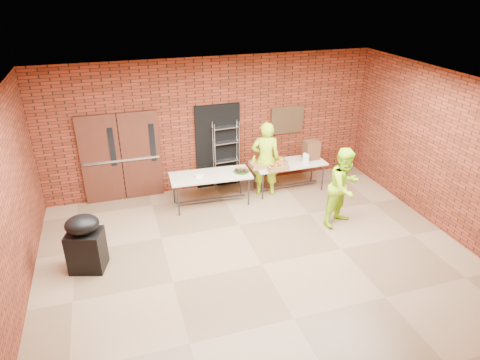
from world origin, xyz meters
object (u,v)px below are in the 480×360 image
table_right (289,165)px  volunteer_man (344,187)px  volunteer_woman (266,159)px  coffee_dispenser (311,150)px  table_left (211,177)px  wire_rack (226,155)px  covered_grill (85,243)px

table_right → volunteer_man: bearing=-76.9°
volunteer_woman → volunteer_man: volunteer_woman is taller
coffee_dispenser → table_left: bearing=-174.6°
table_left → volunteer_man: volunteer_man is taller
coffee_dispenser → volunteer_man: (-0.16, -1.89, -0.09)m
table_right → volunteer_woman: bearing=-177.4°
wire_rack → volunteer_woman: (0.78, -0.66, 0.06)m
wire_rack → volunteer_man: 3.05m
table_right → covered_grill: (-4.71, -1.84, -0.12)m
covered_grill → volunteer_man: 5.18m
table_left → volunteer_woman: volunteer_woman is taller
table_left → covered_grill: covered_grill is taller
coffee_dispenser → volunteer_woman: volunteer_woman is taller
covered_grill → wire_rack: bearing=53.2°
coffee_dispenser → covered_grill: (-5.33, -1.93, -0.41)m
wire_rack → table_right: wire_rack is taller
wire_rack → covered_grill: 4.13m
wire_rack → table_right: bearing=-27.7°
table_left → volunteer_man: size_ratio=1.09×
volunteer_woman → wire_rack: bearing=-21.1°
volunteer_woman → volunteer_man: 2.07m
coffee_dispenser → volunteer_woman: size_ratio=0.25×
covered_grill → volunteer_man: volunteer_man is taller
covered_grill → volunteer_woman: 4.47m
table_left → volunteer_man: bearing=-30.9°
table_right → covered_grill: size_ratio=1.63×
covered_grill → volunteer_woman: bearing=40.3°
covered_grill → volunteer_man: (5.17, 0.04, 0.31)m
table_right → table_left: bearing=-176.6°
coffee_dispenser → covered_grill: size_ratio=0.42×
table_right → covered_grill: bearing=-159.7°
wire_rack → table_right: size_ratio=0.96×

